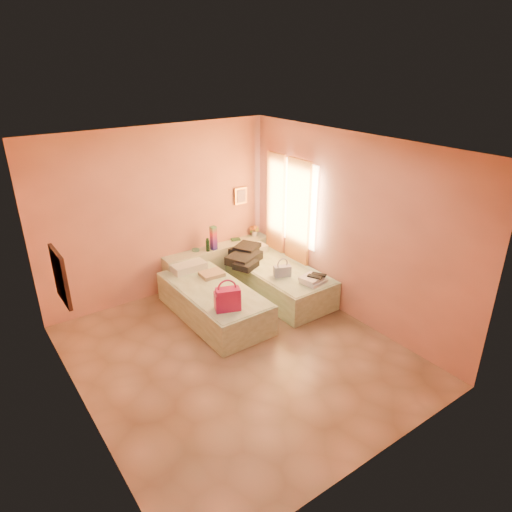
{
  "coord_description": "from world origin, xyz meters",
  "views": [
    {
      "loc": [
        -2.8,
        -4.33,
        3.76
      ],
      "look_at": [
        0.91,
        0.85,
        0.93
      ],
      "focal_mm": 32.0,
      "sensor_mm": 36.0,
      "label": 1
    }
  ],
  "objects_px": {
    "water_bottle": "(208,245)",
    "towel_stack": "(313,280)",
    "flower_vase": "(255,230)",
    "headboard_ledge": "(219,263)",
    "green_book": "(236,239)",
    "bed_left": "(214,302)",
    "bed_right": "(278,281)",
    "magenta_handbag": "(227,299)",
    "blue_handbag": "(282,271)"
  },
  "relations": [
    {
      "from": "headboard_ledge",
      "to": "magenta_handbag",
      "type": "distance_m",
      "value": 1.96
    },
    {
      "from": "flower_vase",
      "to": "water_bottle",
      "type": "bearing_deg",
      "value": -173.93
    },
    {
      "from": "headboard_ledge",
      "to": "flower_vase",
      "type": "xyz_separation_m",
      "value": [
        0.82,
        0.04,
        0.45
      ]
    },
    {
      "from": "headboard_ledge",
      "to": "bed_left",
      "type": "bearing_deg",
      "value": -124.79
    },
    {
      "from": "blue_handbag",
      "to": "bed_left",
      "type": "bearing_deg",
      "value": -174.02
    },
    {
      "from": "bed_right",
      "to": "green_book",
      "type": "relative_size",
      "value": 12.22
    },
    {
      "from": "headboard_ledge",
      "to": "towel_stack",
      "type": "xyz_separation_m",
      "value": [
        0.64,
        -1.8,
        0.23
      ]
    },
    {
      "from": "magenta_handbag",
      "to": "blue_handbag",
      "type": "distance_m",
      "value": 1.32
    },
    {
      "from": "headboard_ledge",
      "to": "magenta_handbag",
      "type": "xyz_separation_m",
      "value": [
        -0.88,
        -1.71,
        0.34
      ]
    },
    {
      "from": "water_bottle",
      "to": "blue_handbag",
      "type": "bearing_deg",
      "value": -63.58
    },
    {
      "from": "bed_left",
      "to": "magenta_handbag",
      "type": "distance_m",
      "value": 0.8
    },
    {
      "from": "green_book",
      "to": "flower_vase",
      "type": "xyz_separation_m",
      "value": [
        0.4,
        -0.03,
        0.11
      ]
    },
    {
      "from": "towel_stack",
      "to": "blue_handbag",
      "type": "bearing_deg",
      "value": 119.12
    },
    {
      "from": "bed_left",
      "to": "green_book",
      "type": "height_order",
      "value": "green_book"
    },
    {
      "from": "water_bottle",
      "to": "flower_vase",
      "type": "height_order",
      "value": "flower_vase"
    },
    {
      "from": "bed_left",
      "to": "bed_right",
      "type": "xyz_separation_m",
      "value": [
        1.25,
        0.0,
        0.0
      ]
    },
    {
      "from": "bed_left",
      "to": "green_book",
      "type": "distance_m",
      "value": 1.66
    },
    {
      "from": "flower_vase",
      "to": "bed_right",
      "type": "bearing_deg",
      "value": -105.39
    },
    {
      "from": "water_bottle",
      "to": "towel_stack",
      "type": "xyz_separation_m",
      "value": [
        0.89,
        -1.73,
        -0.21
      ]
    },
    {
      "from": "water_bottle",
      "to": "magenta_handbag",
      "type": "distance_m",
      "value": 1.76
    },
    {
      "from": "water_bottle",
      "to": "flower_vase",
      "type": "relative_size",
      "value": 0.92
    },
    {
      "from": "bed_left",
      "to": "towel_stack",
      "type": "relative_size",
      "value": 5.71
    },
    {
      "from": "blue_handbag",
      "to": "towel_stack",
      "type": "relative_size",
      "value": 0.78
    },
    {
      "from": "bed_left",
      "to": "blue_handbag",
      "type": "bearing_deg",
      "value": -15.02
    },
    {
      "from": "headboard_ledge",
      "to": "green_book",
      "type": "height_order",
      "value": "green_book"
    },
    {
      "from": "headboard_ledge",
      "to": "water_bottle",
      "type": "xyz_separation_m",
      "value": [
        -0.25,
        -0.07,
        0.44
      ]
    },
    {
      "from": "blue_handbag",
      "to": "headboard_ledge",
      "type": "bearing_deg",
      "value": 126.73
    },
    {
      "from": "magenta_handbag",
      "to": "towel_stack",
      "type": "xyz_separation_m",
      "value": [
        1.52,
        -0.09,
        -0.11
      ]
    },
    {
      "from": "headboard_ledge",
      "to": "magenta_handbag",
      "type": "height_order",
      "value": "magenta_handbag"
    },
    {
      "from": "bed_right",
      "to": "towel_stack",
      "type": "relative_size",
      "value": 5.71
    },
    {
      "from": "headboard_ledge",
      "to": "green_book",
      "type": "bearing_deg",
      "value": 9.88
    },
    {
      "from": "bed_left",
      "to": "magenta_handbag",
      "type": "relative_size",
      "value": 5.69
    },
    {
      "from": "water_bottle",
      "to": "blue_handbag",
      "type": "relative_size",
      "value": 0.83
    },
    {
      "from": "bed_left",
      "to": "flower_vase",
      "type": "height_order",
      "value": "flower_vase"
    },
    {
      "from": "blue_handbag",
      "to": "green_book",
      "type": "bearing_deg",
      "value": 109.23
    },
    {
      "from": "green_book",
      "to": "magenta_handbag",
      "type": "distance_m",
      "value": 2.21
    },
    {
      "from": "bed_right",
      "to": "water_bottle",
      "type": "bearing_deg",
      "value": 128.07
    },
    {
      "from": "blue_handbag",
      "to": "water_bottle",
      "type": "bearing_deg",
      "value": 137.17
    },
    {
      "from": "magenta_handbag",
      "to": "blue_handbag",
      "type": "xyz_separation_m",
      "value": [
        1.27,
        0.37,
        -0.08
      ]
    },
    {
      "from": "flower_vase",
      "to": "magenta_handbag",
      "type": "xyz_separation_m",
      "value": [
        -1.71,
        -1.75,
        -0.11
      ]
    },
    {
      "from": "bed_left",
      "to": "bed_right",
      "type": "distance_m",
      "value": 1.25
    },
    {
      "from": "bed_right",
      "to": "flower_vase",
      "type": "height_order",
      "value": "flower_vase"
    },
    {
      "from": "bed_left",
      "to": "towel_stack",
      "type": "height_order",
      "value": "towel_stack"
    },
    {
      "from": "magenta_handbag",
      "to": "towel_stack",
      "type": "relative_size",
      "value": 1.0
    },
    {
      "from": "headboard_ledge",
      "to": "bed_left",
      "type": "height_order",
      "value": "headboard_ledge"
    },
    {
      "from": "headboard_ledge",
      "to": "green_book",
      "type": "relative_size",
      "value": 12.53
    },
    {
      "from": "bed_right",
      "to": "water_bottle",
      "type": "distance_m",
      "value": 1.34
    },
    {
      "from": "bed_left",
      "to": "water_bottle",
      "type": "bearing_deg",
      "value": 63.36
    },
    {
      "from": "bed_right",
      "to": "water_bottle",
      "type": "relative_size",
      "value": 8.86
    },
    {
      "from": "bed_right",
      "to": "water_bottle",
      "type": "xyz_separation_m",
      "value": [
        -0.77,
        0.98,
        0.51
      ]
    }
  ]
}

